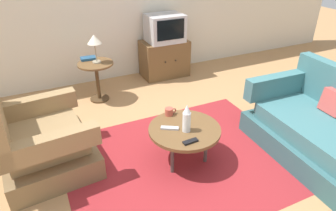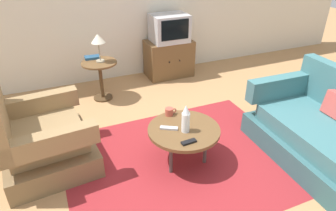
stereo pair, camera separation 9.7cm
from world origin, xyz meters
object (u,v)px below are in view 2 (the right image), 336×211
side_table (100,73)px  television (169,28)px  vase (186,119)px  book (92,57)px  couch (328,136)px  table_lamp (98,40)px  mug (169,112)px  tv_remote_dark (189,142)px  armchair (39,140)px  coffee_table (184,131)px  tv_stand (169,58)px  tv_remote_silver (169,128)px

side_table → television: bearing=17.6°
vase → book: bearing=105.0°
vase → book: (-0.52, 1.94, 0.04)m
couch → table_lamp: size_ratio=4.12×
mug → book: size_ratio=0.60×
book → tv_remote_dark: bearing=-74.2°
table_lamp → vase: (0.44, -1.78, -0.33)m
couch → armchair: bearing=70.8°
couch → vase: (-1.38, 0.51, 0.25)m
vase → book: vase is taller
television → coffee_table: bearing=-109.6°
coffee_table → side_table: size_ratio=1.28×
armchair → television: television is taller
vase → tv_stand: bearing=70.8°
couch → tv_stand: size_ratio=2.13×
television → book: (-1.28, -0.22, -0.23)m
armchair → tv_stand: 2.67m
television → tv_remote_silver: (-0.89, -2.07, -0.40)m
side_table → vase: (0.46, -1.77, 0.14)m
couch → vase: bearing=71.5°
armchair → vase: size_ratio=3.45×
armchair → television: size_ratio=1.79×
side_table → table_lamp: bearing=6.8°
television → table_lamp: size_ratio=1.46×
couch → tv_stand: (-0.62, 2.70, 0.00)m
tv_remote_silver → table_lamp: bearing=131.0°
table_lamp → vase: table_lamp is taller
book → television: bearing=13.1°
tv_remote_dark → tv_remote_silver: size_ratio=0.84×
television → vase: 2.31m
coffee_table → book: (-0.53, 1.90, 0.21)m
vase → tv_remote_silver: (-0.13, 0.09, -0.13)m
armchair → table_lamp: 1.63m
tv_stand → television: 0.51m
armchair → coffee_table: size_ratio=1.39×
armchair → coffee_table: (1.35, -0.49, 0.06)m
couch → book: bearing=39.7°
table_lamp → tv_remote_dark: bearing=-78.9°
coffee_table → armchair: bearing=159.9°
side_table → tv_remote_silver: side_table is taller
tv_remote_dark → side_table: bearing=-81.6°
vase → book: size_ratio=1.36×
mug → coffee_table: bearing=-84.4°
side_table → table_lamp: size_ratio=1.46×
mug → tv_remote_dark: size_ratio=0.87×
vase → mug: bearing=93.6°
couch → television: bearing=15.0°
coffee_table → tv_remote_dark: size_ratio=4.86×
couch → coffee_table: size_ratio=2.20×
side_table → mug: size_ratio=4.36×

